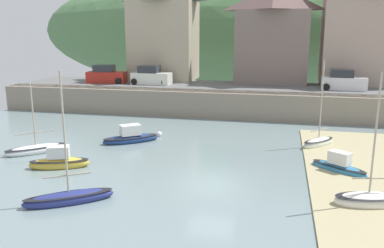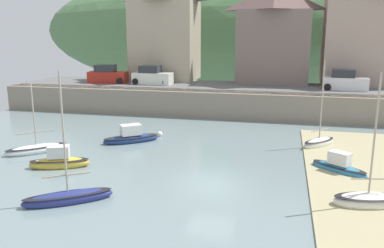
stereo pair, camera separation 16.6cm
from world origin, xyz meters
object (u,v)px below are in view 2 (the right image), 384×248
at_px(waterfront_building_centre, 274,34).
at_px(motorboat_with_cabin, 368,200).
at_px(sailboat_blue_trim, 131,137).
at_px(sailboat_tall_mast, 68,197).
at_px(fishing_boat_green, 59,161).
at_px(waterfront_building_right, 370,28).
at_px(sailboat_nearest_shore, 37,149).
at_px(mooring_buoy, 160,134).
at_px(parked_car_end_of_row, 345,81).
at_px(church_with_spire, 375,12).
at_px(parked_car_by_wall, 152,76).
at_px(parked_car_near_slipway, 107,75).
at_px(waterfront_building_left, 165,30).
at_px(sailboat_white_hull, 319,142).
at_px(rowboat_small_beached, 339,167).

height_order(waterfront_building_centre, motorboat_with_cabin, waterfront_building_centre).
relative_size(sailboat_blue_trim, sailboat_tall_mast, 0.64).
xyz_separation_m(motorboat_with_cabin, sailboat_tall_mast, (-13.70, -2.66, -0.03)).
height_order(waterfront_building_centre, fishing_boat_green, waterfront_building_centre).
bearing_deg(sailboat_blue_trim, motorboat_with_cabin, -65.23).
height_order(waterfront_building_right, sailboat_nearest_shore, waterfront_building_right).
bearing_deg(mooring_buoy, fishing_boat_green, -113.54).
relative_size(waterfront_building_centre, fishing_boat_green, 2.79).
distance_m(waterfront_building_centre, parked_car_end_of_row, 9.38).
bearing_deg(church_with_spire, parked_car_by_wall, -159.64).
bearing_deg(waterfront_building_centre, parked_car_near_slipway, -165.41).
distance_m(waterfront_building_centre, sailboat_tall_mast, 31.07).
bearing_deg(sailboat_nearest_shore, parked_car_end_of_row, -5.18).
xyz_separation_m(parked_car_near_slipway, parked_car_by_wall, (5.07, 0.00, 0.00)).
bearing_deg(parked_car_by_wall, fishing_boat_green, -85.25).
bearing_deg(fishing_boat_green, waterfront_building_centre, 44.00).
distance_m(waterfront_building_left, sailboat_blue_trim, 20.05).
xyz_separation_m(church_with_spire, sailboat_nearest_shore, (-25.14, -26.22, -9.65)).
xyz_separation_m(sailboat_nearest_shore, sailboat_white_hull, (18.42, 5.62, 0.07)).
bearing_deg(sailboat_blue_trim, mooring_buoy, 17.13).
bearing_deg(fishing_boat_green, parked_car_near_slipway, 85.24).
bearing_deg(rowboat_small_beached, waterfront_building_centre, 138.19).
height_order(waterfront_building_left, sailboat_blue_trim, waterfront_building_left).
xyz_separation_m(waterfront_building_left, parked_car_end_of_row, (19.03, -4.50, -4.76)).
xyz_separation_m(sailboat_blue_trim, sailboat_tall_mast, (1.01, -10.70, -0.07)).
distance_m(sailboat_white_hull, parked_car_end_of_row, 12.81).
xyz_separation_m(fishing_boat_green, motorboat_with_cabin, (16.80, -1.80, -0.05)).
xyz_separation_m(parked_car_by_wall, parked_car_end_of_row, (19.20, 0.00, 0.00)).
distance_m(waterfront_building_left, church_with_spire, 23.16).
distance_m(sailboat_white_hull, parked_car_by_wall, 20.42).
bearing_deg(sailboat_tall_mast, waterfront_building_right, 24.62).
height_order(waterfront_building_right, church_with_spire, church_with_spire).
xyz_separation_m(church_with_spire, motorboat_with_cabin, (-5.26, -30.38, -9.59)).
relative_size(waterfront_building_right, motorboat_with_cabin, 1.79).
relative_size(waterfront_building_right, parked_car_end_of_row, 2.70).
distance_m(waterfront_building_centre, fishing_boat_green, 28.03).
relative_size(church_with_spire, fishing_boat_green, 4.00).
distance_m(waterfront_building_centre, sailboat_blue_trim, 21.80).
relative_size(waterfront_building_right, parked_car_by_wall, 2.74).
bearing_deg(waterfront_building_left, rowboat_small_beached, -52.49).
distance_m(sailboat_nearest_shore, sailboat_white_hull, 19.25).
bearing_deg(sailboat_tall_mast, rowboat_small_beached, -4.63).
distance_m(parked_car_near_slipway, parked_car_end_of_row, 24.26).
xyz_separation_m(parked_car_by_wall, mooring_buoy, (4.46, -11.77, -3.07)).
bearing_deg(rowboat_small_beached, sailboat_tall_mast, -114.72).
height_order(church_with_spire, motorboat_with_cabin, church_with_spire).
relative_size(waterfront_building_left, sailboat_nearest_shore, 2.28).
bearing_deg(parked_car_end_of_row, parked_car_by_wall, -175.32).
distance_m(fishing_boat_green, parked_car_end_of_row, 27.35).
xyz_separation_m(waterfront_building_centre, parked_car_by_wall, (-12.23, -4.50, -4.37)).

